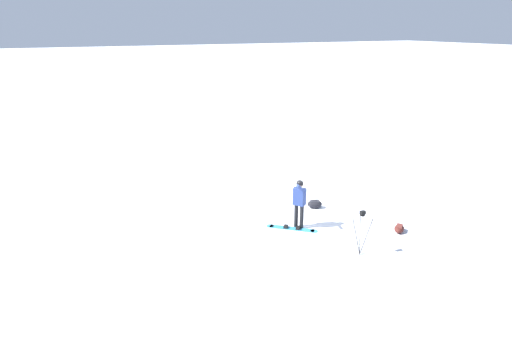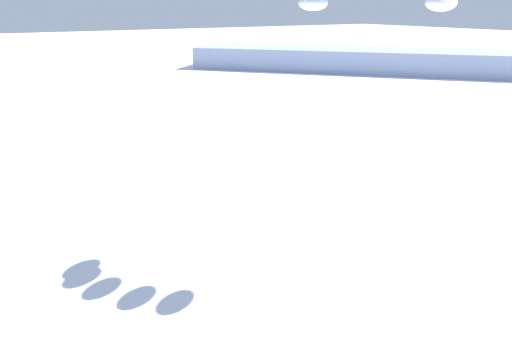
{
  "view_description": "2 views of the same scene",
  "coord_description": "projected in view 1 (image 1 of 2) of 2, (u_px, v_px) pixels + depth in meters",
  "views": [
    {
      "loc": [
        -12.55,
        8.68,
        6.91
      ],
      "look_at": [
        -2.38,
        3.58,
        3.31
      ],
      "focal_mm": 32.31,
      "sensor_mm": 36.0,
      "label": 1
    },
    {
      "loc": [
        3.93,
        1.02,
        7.5
      ],
      "look_at": [
        -3.31,
        5.48,
        4.5
      ],
      "focal_mm": 32.86,
      "sensor_mm": 36.0,
      "label": 2
    }
  ],
  "objects": [
    {
      "name": "ground_plane",
      "position": [
        315.0,
        227.0,
        16.5
      ],
      "size": [
        300.0,
        300.0,
        0.0
      ],
      "primitive_type": "plane",
      "color": "white"
    },
    {
      "name": "snowboarder",
      "position": [
        299.0,
        199.0,
        16.1
      ],
      "size": [
        0.7,
        0.61,
        1.81
      ],
      "color": "black",
      "rests_on": "ground_plane"
    },
    {
      "name": "snowboard",
      "position": [
        292.0,
        228.0,
        16.31
      ],
      "size": [
        1.33,
        1.44,
        0.1
      ],
      "color": "teal",
      "rests_on": "ground_plane"
    },
    {
      "name": "gear_bag_large",
      "position": [
        315.0,
        204.0,
        18.11
      ],
      "size": [
        0.56,
        0.66,
        0.32
      ],
      "color": "black",
      "rests_on": "ground_plane"
    },
    {
      "name": "camera_tripod",
      "position": [
        362.0,
        224.0,
        14.18
      ],
      "size": [
        0.61,
        0.53,
        1.48
      ],
      "color": "#262628",
      "rests_on": "ground_plane"
    },
    {
      "name": "gear_bag_small",
      "position": [
        399.0,
        228.0,
        16.04
      ],
      "size": [
        0.62,
        0.65,
        0.24
      ],
      "color": "#4C1E19",
      "rests_on": "ground_plane"
    }
  ]
}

